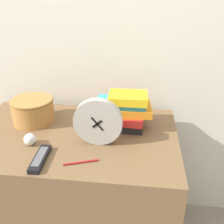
{
  "coord_description": "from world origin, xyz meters",
  "views": [
    {
      "loc": [
        0.33,
        -0.73,
        1.4
      ],
      "look_at": [
        0.2,
        0.35,
        0.87
      ],
      "focal_mm": 42.0,
      "sensor_mm": 36.0,
      "label": 1
    }
  ],
  "objects": [
    {
      "name": "basket",
      "position": [
        -0.23,
        0.43,
        0.82
      ],
      "size": [
        0.22,
        0.22,
        0.13
      ],
      "color": "#B27A3D",
      "rests_on": "desk"
    },
    {
      "name": "desk_clock",
      "position": [
        0.14,
        0.26,
        0.86
      ],
      "size": [
        0.22,
        0.04,
        0.22
      ],
      "color": "#B7B2A8",
      "rests_on": "desk"
    },
    {
      "name": "pen",
      "position": [
        0.1,
        0.11,
        0.76
      ],
      "size": [
        0.14,
        0.06,
        0.01
      ],
      "color": "#B21E1E",
      "rests_on": "desk"
    },
    {
      "name": "desk",
      "position": [
        0.0,
        0.33,
        0.38
      ],
      "size": [
        1.02,
        0.65,
        0.75
      ],
      "color": "brown",
      "rests_on": "ground_plane"
    },
    {
      "name": "book_stack",
      "position": [
        0.25,
        0.43,
        0.84
      ],
      "size": [
        0.27,
        0.2,
        0.18
      ],
      "color": "#232328",
      "rests_on": "desk"
    },
    {
      "name": "tv_remote",
      "position": [
        -0.07,
        0.1,
        0.77
      ],
      "size": [
        0.06,
        0.18,
        0.02
      ],
      "color": "black",
      "rests_on": "desk"
    },
    {
      "name": "crumpled_paper_ball",
      "position": [
        -0.16,
        0.21,
        0.78
      ],
      "size": [
        0.05,
        0.05,
        0.05
      ],
      "color": "white",
      "rests_on": "desk"
    },
    {
      "name": "wall_back",
      "position": [
        0.0,
        0.72,
        1.2
      ],
      "size": [
        6.0,
        0.04,
        2.4
      ],
      "color": "silver",
      "rests_on": "ground_plane"
    }
  ]
}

